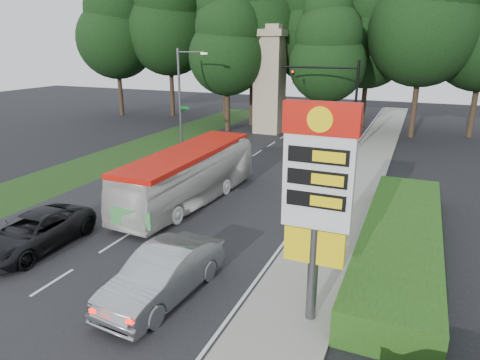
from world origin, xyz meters
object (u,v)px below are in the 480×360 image
at_px(streetlight_signs, 182,93).
at_px(traffic_signal_mast, 339,94).
at_px(sedan_silver, 163,274).
at_px(monument, 270,79).
at_px(suv_charcoal, 34,232).
at_px(gas_station_pylon, 318,187).
at_px(transit_bus, 189,177).

bearing_deg(streetlight_signs, traffic_signal_mast, 8.92).
distance_m(streetlight_signs, sedan_silver, 23.79).
bearing_deg(monument, suv_charcoal, -91.66).
bearing_deg(sedan_silver, monument, 106.67).
relative_size(gas_station_pylon, sedan_silver, 1.29).
bearing_deg(gas_station_pylon, streetlight_signs, 128.96).
bearing_deg(streetlight_signs, suv_charcoal, -77.98).
xyz_separation_m(gas_station_pylon, monument, (-11.20, 28.01, 0.66)).
bearing_deg(traffic_signal_mast, streetlight_signs, -171.08).
height_order(streetlight_signs, monument, monument).
height_order(traffic_signal_mast, monument, monument).
xyz_separation_m(streetlight_signs, monument, (4.99, 7.99, 0.67)).
xyz_separation_m(gas_station_pylon, streetlight_signs, (-16.19, 20.01, -0.01)).
bearing_deg(monument, sedan_silver, -77.71).
distance_m(gas_station_pylon, transit_bus, 12.04).
relative_size(traffic_signal_mast, suv_charcoal, 1.32).
xyz_separation_m(monument, transit_bus, (2.50, -20.23, -3.63)).
bearing_deg(traffic_signal_mast, monument, 142.00).
relative_size(traffic_signal_mast, monument, 0.72).
bearing_deg(traffic_signal_mast, transit_bus, -110.00).
bearing_deg(suv_charcoal, traffic_signal_mast, 66.90).
bearing_deg(transit_bus, gas_station_pylon, -37.39).
relative_size(gas_station_pylon, monument, 0.68).
relative_size(sedan_silver, suv_charcoal, 0.98).
distance_m(gas_station_pylon, streetlight_signs, 25.74).
xyz_separation_m(traffic_signal_mast, streetlight_signs, (-12.67, -1.99, -0.23)).
bearing_deg(gas_station_pylon, monument, 111.80).
xyz_separation_m(streetlight_signs, transit_bus, (7.49, -12.24, -2.97)).
height_order(transit_bus, sedan_silver, transit_bus).
distance_m(monument, transit_bus, 20.71).
bearing_deg(gas_station_pylon, traffic_signal_mast, 99.09).
height_order(monument, transit_bus, monument).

